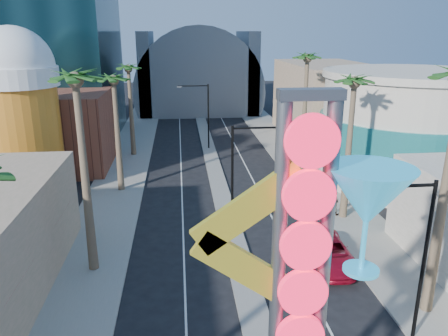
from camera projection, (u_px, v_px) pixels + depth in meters
sidewalk_west at (123, 173)px, 44.74m from camera, size 5.00×100.00×0.15m
sidewalk_east at (303, 168)px, 46.60m from camera, size 5.00×100.00×0.15m
median at (213, 162)px, 48.51m from camera, size 1.60×84.00×0.15m
brick_filler_west at (60, 131)px, 45.77m from camera, size 10.00×10.00×8.00m
filler_east at (326, 102)px, 58.10m from camera, size 10.00×20.00×10.00m
beer_mug at (19, 107)px, 36.92m from camera, size 7.00×7.00×14.50m
turquoise_building at (409, 128)px, 41.14m from camera, size 16.60×16.60×10.60m
canopy at (198, 87)px, 79.51m from camera, size 22.00×16.00×22.00m
neon_sign at (328, 263)px, 13.18m from camera, size 6.53×2.60×12.55m
streetlight_0 at (240, 170)px, 30.05m from camera, size 3.79×0.25×8.00m
streetlight_1 at (204, 110)px, 52.71m from camera, size 3.79×0.25×8.00m
streetlight_2 at (416, 248)px, 19.28m from camera, size 3.45×0.25×8.00m
palm_1 at (77, 93)px, 23.53m from camera, size 2.40×2.40×12.70m
palm_2 at (114, 87)px, 37.22m from camera, size 2.40×2.40×11.20m
palm_3 at (129, 74)px, 48.61m from camera, size 2.40×2.40×11.20m
palm_6 at (354, 91)px, 31.26m from camera, size 2.40×2.40×11.70m
palm_7 at (307, 65)px, 42.38m from camera, size 2.40×2.40×12.70m
red_pickup at (328, 252)px, 27.29m from camera, size 2.85×5.92×1.63m
pedestrian_b at (334, 203)px, 34.30m from camera, size 1.16×1.09×1.89m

